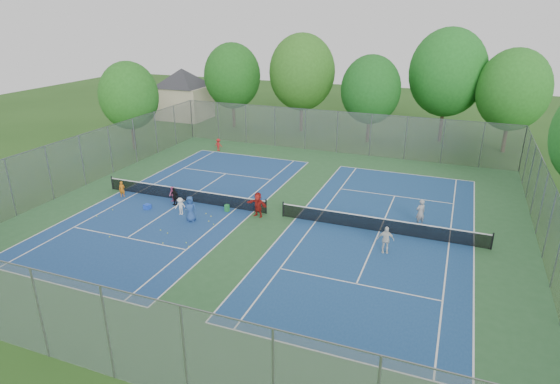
# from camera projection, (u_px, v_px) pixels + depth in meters

# --- Properties ---
(ground) EXTENTS (120.00, 120.00, 0.00)m
(ground) POSITION_uv_depth(u_px,v_px,m) (275.00, 215.00, 31.34)
(ground) COLOR #244C17
(ground) RESTS_ON ground
(court_pad) EXTENTS (32.00, 32.00, 0.01)m
(court_pad) POSITION_uv_depth(u_px,v_px,m) (275.00, 215.00, 31.34)
(court_pad) COLOR #2A592F
(court_pad) RESTS_ON ground
(court_left) EXTENTS (10.97, 23.77, 0.01)m
(court_left) POSITION_uv_depth(u_px,v_px,m) (185.00, 201.00, 33.71)
(court_left) COLOR navy
(court_left) RESTS_ON court_pad
(court_right) EXTENTS (10.97, 23.77, 0.01)m
(court_right) POSITION_uv_depth(u_px,v_px,m) (379.00, 232.00, 28.96)
(court_right) COLOR navy
(court_right) RESTS_ON court_pad
(net_left) EXTENTS (12.87, 0.10, 0.91)m
(net_left) POSITION_uv_depth(u_px,v_px,m) (184.00, 195.00, 33.55)
(net_left) COLOR black
(net_left) RESTS_ON ground
(net_right) EXTENTS (12.87, 0.10, 0.91)m
(net_right) POSITION_uv_depth(u_px,v_px,m) (380.00, 225.00, 28.81)
(net_right) COLOR black
(net_right) RESTS_ON ground
(fence_north) EXTENTS (32.00, 0.10, 4.00)m
(fence_north) POSITION_uv_depth(u_px,v_px,m) (337.00, 132.00, 44.52)
(fence_north) COLOR gray
(fence_north) RESTS_ON ground
(fence_south) EXTENTS (32.00, 0.10, 4.00)m
(fence_south) POSITION_uv_depth(u_px,v_px,m) (108.00, 334.00, 16.72)
(fence_south) COLOR gray
(fence_south) RESTS_ON ground
(fence_west) EXTENTS (0.10, 32.00, 4.00)m
(fence_west) POSITION_uv_depth(u_px,v_px,m) (82.00, 161.00, 36.04)
(fence_west) COLOR gray
(fence_west) RESTS_ON ground
(fence_east) EXTENTS (0.10, 32.00, 4.00)m
(fence_east) POSITION_uv_depth(u_px,v_px,m) (549.00, 225.00, 25.20)
(fence_east) COLOR gray
(fence_east) RESTS_ON ground
(house) EXTENTS (11.03, 11.03, 7.30)m
(house) POSITION_uv_depth(u_px,v_px,m) (182.00, 85.00, 58.12)
(house) COLOR #B7A88C
(house) RESTS_ON ground
(tree_nw) EXTENTS (6.40, 6.40, 9.58)m
(tree_nw) POSITION_uv_depth(u_px,v_px,m) (232.00, 76.00, 53.06)
(tree_nw) COLOR #443326
(tree_nw) RESTS_ON ground
(tree_nl) EXTENTS (7.20, 7.20, 10.69)m
(tree_nl) POSITION_uv_depth(u_px,v_px,m) (302.00, 72.00, 50.99)
(tree_nl) COLOR #443326
(tree_nl) RESTS_ON ground
(tree_nc) EXTENTS (6.00, 6.00, 8.85)m
(tree_nc) POSITION_uv_depth(u_px,v_px,m) (371.00, 90.00, 46.96)
(tree_nc) COLOR #443326
(tree_nc) RESTS_ON ground
(tree_nr) EXTENTS (7.60, 7.60, 11.42)m
(tree_nr) POSITION_uv_depth(u_px,v_px,m) (448.00, 73.00, 46.59)
(tree_nr) COLOR #443326
(tree_nr) RESTS_ON ground
(tree_ne) EXTENTS (6.60, 6.60, 9.77)m
(tree_ne) POSITION_uv_depth(u_px,v_px,m) (513.00, 90.00, 43.21)
(tree_ne) COLOR #443326
(tree_ne) RESTS_ON ground
(tree_side_w) EXTENTS (5.60, 5.60, 8.47)m
(tree_side_w) POSITION_uv_depth(u_px,v_px,m) (129.00, 96.00, 44.57)
(tree_side_w) COLOR #443326
(tree_side_w) RESTS_ON ground
(ball_crate) EXTENTS (0.46, 0.46, 0.34)m
(ball_crate) POSITION_uv_depth(u_px,v_px,m) (147.00, 207.00, 32.25)
(ball_crate) COLOR blue
(ball_crate) RESTS_ON ground
(ball_hopper) EXTENTS (0.29, 0.29, 0.50)m
(ball_hopper) POSITION_uv_depth(u_px,v_px,m) (227.00, 208.00, 31.80)
(ball_hopper) COLOR green
(ball_hopper) RESTS_ON ground
(student_a) EXTENTS (0.50, 0.42, 1.19)m
(student_a) POSITION_uv_depth(u_px,v_px,m) (122.00, 189.00, 34.19)
(student_a) COLOR #CC6913
(student_a) RESTS_ON ground
(student_b) EXTENTS (0.73, 0.67, 1.20)m
(student_b) POSITION_uv_depth(u_px,v_px,m) (173.00, 195.00, 33.16)
(student_b) COLOR #CE5084
(student_b) RESTS_ON ground
(student_c) EXTENTS (0.85, 0.58, 1.21)m
(student_c) POSITION_uv_depth(u_px,v_px,m) (180.00, 206.00, 31.21)
(student_c) COLOR white
(student_c) RESTS_ON ground
(student_d) EXTENTS (0.82, 0.49, 1.30)m
(student_d) POSITION_uv_depth(u_px,v_px,m) (174.00, 196.00, 32.73)
(student_d) COLOR black
(student_d) RESTS_ON ground
(student_e) EXTENTS (0.96, 0.78, 1.72)m
(student_e) POSITION_uv_depth(u_px,v_px,m) (190.00, 209.00, 30.13)
(student_e) COLOR navy
(student_e) RESTS_ON ground
(student_f) EXTENTS (1.65, 0.84, 1.71)m
(student_f) POSITION_uv_depth(u_px,v_px,m) (258.00, 205.00, 30.83)
(student_f) COLOR maroon
(student_f) RESTS_ON ground
(child_far_baseline) EXTENTS (0.82, 0.51, 1.21)m
(child_far_baseline) POSITION_uv_depth(u_px,v_px,m) (219.00, 145.00, 45.55)
(child_far_baseline) COLOR #B31919
(child_far_baseline) RESTS_ON ground
(instructor) EXTENTS (0.76, 0.73, 1.76)m
(instructor) POSITION_uv_depth(u_px,v_px,m) (420.00, 213.00, 29.54)
(instructor) COLOR #949496
(instructor) RESTS_ON ground
(teen_court_b) EXTENTS (1.01, 0.60, 1.61)m
(teen_court_b) POSITION_uv_depth(u_px,v_px,m) (386.00, 240.00, 26.21)
(teen_court_b) COLOR silver
(teen_court_b) RESTS_ON ground
(tennis_ball_0) EXTENTS (0.07, 0.07, 0.07)m
(tennis_ball_0) POSITION_uv_depth(u_px,v_px,m) (168.00, 233.00, 28.69)
(tennis_ball_0) COLOR #C3D030
(tennis_ball_0) RESTS_ON ground
(tennis_ball_1) EXTENTS (0.07, 0.07, 0.07)m
(tennis_ball_1) POSITION_uv_depth(u_px,v_px,m) (206.00, 214.00, 31.44)
(tennis_ball_1) COLOR #B7C82E
(tennis_ball_1) RESTS_ON ground
(tennis_ball_2) EXTENTS (0.07, 0.07, 0.07)m
(tennis_ball_2) POSITION_uv_depth(u_px,v_px,m) (186.00, 243.00, 27.50)
(tennis_ball_2) COLOR #C4EF37
(tennis_ball_2) RESTS_ON ground
(tennis_ball_3) EXTENTS (0.07, 0.07, 0.07)m
(tennis_ball_3) POSITION_uv_depth(u_px,v_px,m) (97.00, 216.00, 31.06)
(tennis_ball_3) COLOR yellow
(tennis_ball_3) RESTS_ON ground
(tennis_ball_4) EXTENTS (0.07, 0.07, 0.07)m
(tennis_ball_4) POSITION_uv_depth(u_px,v_px,m) (163.00, 243.00, 27.45)
(tennis_ball_4) COLOR #CBDB33
(tennis_ball_4) RESTS_ON ground
(tennis_ball_5) EXTENTS (0.07, 0.07, 0.07)m
(tennis_ball_5) POSITION_uv_depth(u_px,v_px,m) (161.00, 230.00, 29.07)
(tennis_ball_5) COLOR #ACD030
(tennis_ball_5) RESTS_ON ground
(tennis_ball_6) EXTENTS (0.07, 0.07, 0.07)m
(tennis_ball_6) POSITION_uv_depth(u_px,v_px,m) (110.00, 237.00, 28.22)
(tennis_ball_6) COLOR #C7E034
(tennis_ball_6) RESTS_ON ground
(tennis_ball_7) EXTENTS (0.07, 0.07, 0.07)m
(tennis_ball_7) POSITION_uv_depth(u_px,v_px,m) (189.00, 247.00, 27.06)
(tennis_ball_7) COLOR #E4EF37
(tennis_ball_7) RESTS_ON ground
(tennis_ball_8) EXTENTS (0.07, 0.07, 0.07)m
(tennis_ball_8) POSITION_uv_depth(u_px,v_px,m) (213.00, 224.00, 29.88)
(tennis_ball_8) COLOR #B9DD33
(tennis_ball_8) RESTS_ON ground
(tennis_ball_9) EXTENTS (0.07, 0.07, 0.07)m
(tennis_ball_9) POSITION_uv_depth(u_px,v_px,m) (209.00, 221.00, 30.31)
(tennis_ball_9) COLOR #CCDF34
(tennis_ball_9) RESTS_ON ground
(tennis_ball_10) EXTENTS (0.07, 0.07, 0.07)m
(tennis_ball_10) POSITION_uv_depth(u_px,v_px,m) (211.00, 216.00, 31.04)
(tennis_ball_10) COLOR yellow
(tennis_ball_10) RESTS_ON ground
(tennis_ball_11) EXTENTS (0.07, 0.07, 0.07)m
(tennis_ball_11) POSITION_uv_depth(u_px,v_px,m) (113.00, 210.00, 32.05)
(tennis_ball_11) COLOR gold
(tennis_ball_11) RESTS_ON ground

